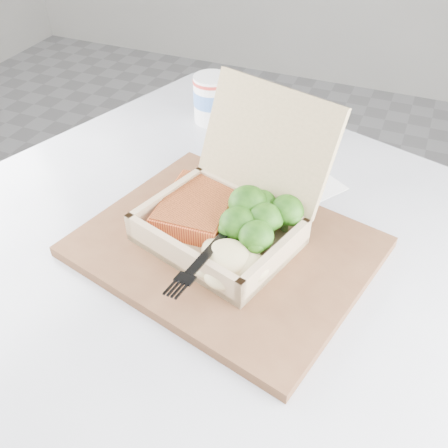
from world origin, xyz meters
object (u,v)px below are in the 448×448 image
at_px(takeout_container, 234,203).
at_px(cafe_table, 210,345).
at_px(paper_cup, 212,98).
at_px(serving_tray, 226,247).

bearing_deg(takeout_container, cafe_table, -88.58).
relative_size(takeout_container, paper_cup, 2.90).
height_order(cafe_table, paper_cup, paper_cup).
distance_m(serving_tray, takeout_container, 0.06).
distance_m(cafe_table, takeout_container, 0.27).
bearing_deg(serving_tray, paper_cup, 116.43).
height_order(cafe_table, serving_tray, serving_tray).
xyz_separation_m(serving_tray, paper_cup, (-0.17, 0.34, 0.04)).
bearing_deg(serving_tray, takeout_container, 91.61).
bearing_deg(takeout_container, serving_tray, -71.72).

